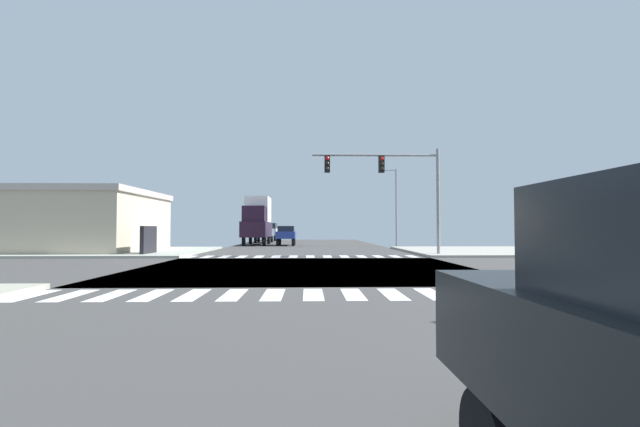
% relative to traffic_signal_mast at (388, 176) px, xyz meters
% --- Properties ---
extents(ground, '(90.00, 90.00, 0.05)m').
position_rel_traffic_signal_mast_xyz_m(ground, '(-4.94, -7.61, -4.83)').
color(ground, '#3F3E3D').
extents(sidewalk_corner_ne, '(12.00, 12.00, 0.14)m').
position_rel_traffic_signal_mast_xyz_m(sidewalk_corner_ne, '(8.06, 4.39, -4.73)').
color(sidewalk_corner_ne, '#A09B91').
rests_on(sidewalk_corner_ne, ground).
extents(sidewalk_corner_nw, '(12.00, 12.00, 0.14)m').
position_rel_traffic_signal_mast_xyz_m(sidewalk_corner_nw, '(-17.94, 4.39, -4.73)').
color(sidewalk_corner_nw, '#9EA294').
rests_on(sidewalk_corner_nw, ground).
extents(crosswalk_near, '(13.50, 2.00, 0.01)m').
position_rel_traffic_signal_mast_xyz_m(crosswalk_near, '(-5.19, -14.91, -4.80)').
color(crosswalk_near, white).
rests_on(crosswalk_near, ground).
extents(crosswalk_far, '(13.50, 2.00, 0.01)m').
position_rel_traffic_signal_mast_xyz_m(crosswalk_far, '(-5.19, -0.31, -4.80)').
color(crosswalk_far, white).
rests_on(crosswalk_far, ground).
extents(traffic_signal_mast, '(7.68, 0.55, 6.45)m').
position_rel_traffic_signal_mast_xyz_m(traffic_signal_mast, '(0.00, 0.00, 0.00)').
color(traffic_signal_mast, gray).
rests_on(traffic_signal_mast, ground).
extents(street_lamp, '(1.78, 0.32, 7.15)m').
position_rel_traffic_signal_mast_xyz_m(street_lamp, '(3.09, 14.16, -0.47)').
color(street_lamp, gray).
rests_on(street_lamp, ground).
extents(bank_building, '(17.19, 10.25, 4.28)m').
position_rel_traffic_signal_mast_xyz_m(bank_building, '(-23.71, 4.85, -2.65)').
color(bank_building, '#BDAF96').
rests_on(bank_building, ground).
extents(suv_nearside_1, '(1.96, 4.60, 2.34)m').
position_rel_traffic_signal_mast_xyz_m(suv_nearside_1, '(-9.94, 32.79, -3.41)').
color(suv_nearside_1, black).
rests_on(suv_nearside_1, ground).
extents(sedan_farside_1, '(1.80, 4.30, 1.88)m').
position_rel_traffic_signal_mast_xyz_m(sedan_farside_1, '(-6.94, 16.35, -3.69)').
color(sedan_farside_1, black).
rests_on(sedan_farside_1, ground).
extents(suv_queued_2, '(1.96, 4.60, 2.34)m').
position_rel_traffic_signal_mast_xyz_m(suv_queued_2, '(-9.94, 24.69, -3.41)').
color(suv_queued_2, black).
rests_on(suv_queued_2, ground).
extents(box_truck_trailing_1, '(2.40, 7.20, 4.85)m').
position_rel_traffic_signal_mast_xyz_m(box_truck_trailing_1, '(-9.94, 18.05, -2.24)').
color(box_truck_trailing_1, black).
rests_on(box_truck_trailing_1, ground).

